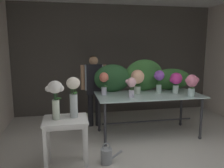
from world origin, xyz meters
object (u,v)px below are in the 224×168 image
object	(u,v)px
vase_peach_anemones	(138,79)
vase_cream_lisianthus_tall	(74,95)
vase_rosy_snapdragons	(192,83)
watering_can	(107,156)
vase_blush_lilies	(131,85)
vase_white_roses_tall	(55,95)
display_table_glass	(148,100)
vase_coral_roses	(104,81)
vase_magenta_freesia	(176,81)
florist	(94,83)
side_table_white	(66,127)
vase_violet_dahlias	(159,79)

from	to	relation	value
vase_peach_anemones	vase_cream_lisianthus_tall	size ratio (longest dim) A/B	0.82
vase_rosy_snapdragons	watering_can	xyz separation A→B (m)	(-1.76, -0.61, -0.99)
vase_blush_lilies	vase_white_roses_tall	xyz separation A→B (m)	(-1.33, -0.79, 0.05)
display_table_glass	vase_coral_roses	distance (m)	0.98
vase_blush_lilies	vase_magenta_freesia	size ratio (longest dim) A/B	0.90
vase_coral_roses	vase_white_roses_tall	bearing A→B (deg)	-127.90
vase_rosy_snapdragons	vase_peach_anemones	xyz separation A→B (m)	(-0.94, 0.44, 0.05)
florist	vase_coral_roses	size ratio (longest dim) A/B	3.56
vase_blush_lilies	florist	bearing A→B (deg)	121.00
vase_coral_roses	side_table_white	bearing A→B (deg)	-123.73
display_table_glass	florist	xyz separation A→B (m)	(-1.02, 0.76, 0.25)
watering_can	vase_blush_lilies	bearing A→B (deg)	51.19
vase_coral_roses	vase_magenta_freesia	distance (m)	1.47
side_table_white	vase_cream_lisianthus_tall	size ratio (longest dim) A/B	1.31
vase_peach_anemones	vase_violet_dahlias	world-z (taller)	vase_peach_anemones
vase_rosy_snapdragons	vase_cream_lisianthus_tall	world-z (taller)	vase_cream_lisianthus_tall
vase_peach_anemones	vase_violet_dahlias	distance (m)	0.46
display_table_glass	vase_magenta_freesia	size ratio (longest dim) A/B	4.92
display_table_glass	side_table_white	distance (m)	1.92
vase_blush_lilies	vase_rosy_snapdragons	distance (m)	1.17
display_table_glass	vase_cream_lisianthus_tall	size ratio (longest dim) A/B	3.51
vase_blush_lilies	vase_peach_anemones	size ratio (longest dim) A/B	0.78
vase_magenta_freesia	vase_cream_lisianthus_tall	bearing A→B (deg)	-155.65
vase_white_roses_tall	vase_cream_lisianthus_tall	bearing A→B (deg)	12.34
display_table_glass	vase_white_roses_tall	world-z (taller)	vase_white_roses_tall
side_table_white	vase_white_roses_tall	distance (m)	0.50
display_table_glass	vase_magenta_freesia	bearing A→B (deg)	-1.42
vase_blush_lilies	vase_white_roses_tall	distance (m)	1.55
vase_coral_roses	display_table_glass	bearing A→B (deg)	-7.07
side_table_white	display_table_glass	bearing A→B (deg)	31.67
side_table_white	vase_violet_dahlias	world-z (taller)	vase_violet_dahlias
vase_magenta_freesia	watering_can	bearing A→B (deg)	-149.17
vase_peach_anemones	side_table_white	bearing A→B (deg)	-142.43
display_table_glass	side_table_white	xyz separation A→B (m)	(-1.63, -1.01, -0.09)
vase_white_roses_tall	vase_rosy_snapdragons	bearing A→B (deg)	14.79
vase_violet_dahlias	vase_cream_lisianthus_tall	bearing A→B (deg)	-149.14
vase_coral_roses	vase_violet_dahlias	size ratio (longest dim) A/B	0.97
vase_coral_roses	vase_magenta_freesia	xyz separation A→B (m)	(1.46, -0.12, -0.01)
display_table_glass	vase_magenta_freesia	world-z (taller)	vase_magenta_freesia
vase_blush_lilies	watering_can	world-z (taller)	vase_blush_lilies
display_table_glass	watering_can	bearing A→B (deg)	-136.60
side_table_white	vase_rosy_snapdragons	world-z (taller)	vase_rosy_snapdragons
side_table_white	watering_can	size ratio (longest dim) A/B	2.23
florist	vase_white_roses_tall	bearing A→B (deg)	-112.78
vase_blush_lilies	vase_cream_lisianthus_tall	xyz separation A→B (m)	(-1.08, -0.73, 0.03)
display_table_glass	vase_magenta_freesia	distance (m)	0.69
vase_cream_lisianthus_tall	display_table_glass	bearing A→B (deg)	32.39
watering_can	vase_coral_roses	bearing A→B (deg)	82.88
vase_coral_roses	vase_magenta_freesia	world-z (taller)	vase_coral_roses
vase_violet_dahlias	watering_can	world-z (taller)	vase_violet_dahlias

